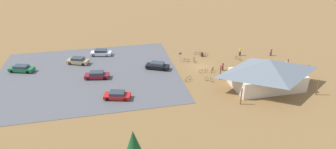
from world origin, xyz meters
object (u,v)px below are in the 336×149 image
car_maroon_end_stall (97,75)px  visitor_crossing_yard (223,66)px  bicycle_orange_lone_west (209,80)px  car_tan_mid_lot (78,61)px  bicycle_teal_front_row (238,58)px  bicycle_purple_near_porch (198,53)px  car_green_second_row (22,69)px  bicycle_black_by_bin (212,70)px  bike_pavilion (268,72)px  lot_sign (180,56)px  visitor_at_bikes (271,52)px  bicycle_white_yard_right (188,79)px  bicycle_blue_mid_cluster (205,55)px  visitor_near_lot (240,51)px  bicycle_silver_back_row (309,68)px  bicycle_yellow_yard_front (194,60)px  trash_bin (202,54)px  bicycle_green_yard_left (186,60)px  car_black_front_row (157,66)px  car_white_near_entry (101,53)px  bicycle_red_trailside (203,71)px  car_red_aisle_side (117,95)px

car_maroon_end_stall → visitor_crossing_yard: (-23.94, 1.70, 0.21)m
bicycle_orange_lone_west → car_tan_mid_lot: car_tan_mid_lot is taller
bicycle_teal_front_row → bicycle_purple_near_porch: bearing=-32.0°
car_green_second_row → car_maroon_end_stall: 15.40m
bicycle_black_by_bin → visitor_crossing_yard: (-2.21, -0.26, 0.55)m
bike_pavilion → lot_sign: size_ratio=6.33×
visitor_at_bikes → bicycle_purple_near_porch: bearing=-14.6°
bicycle_white_yard_right → car_green_second_row: size_ratio=0.30×
bicycle_black_by_bin → car_green_second_row: size_ratio=0.29×
bicycle_blue_mid_cluster → visitor_near_lot: 7.78m
lot_sign → bicycle_silver_back_row: bearing=159.2°
bicycle_yellow_yard_front → car_green_second_row: bearing=-4.4°
trash_bin → bicycle_green_yard_left: 4.65m
bicycle_white_yard_right → bicycle_black_by_bin: size_ratio=1.04×
car_black_front_row → car_white_near_entry: (10.75, -9.50, -0.02)m
bicycle_red_trailside → car_green_second_row: (34.14, -7.84, 0.36)m
bicycle_black_by_bin → car_black_front_row: 10.71m
car_white_near_entry → car_maroon_end_stall: (0.89, 11.08, -0.01)m
visitor_crossing_yard → visitor_at_bikes: bearing=-160.2°
visitor_at_bikes → bicycle_white_yard_right: bearing=19.7°
bicycle_silver_back_row → bicycle_black_by_bin: bicycle_black_by_bin is taller
trash_bin → bicycle_green_yard_left: (4.15, 2.10, -0.11)m
bicycle_green_yard_left → bicycle_yellow_yard_front: (-1.58, 0.56, 0.04)m
car_red_aisle_side → visitor_near_lot: size_ratio=2.43×
car_black_front_row → car_red_aisle_side: (8.44, 9.70, -0.05)m
bicycle_purple_near_porch → bicycle_orange_lone_west: size_ratio=1.31×
visitor_near_lot → bicycle_silver_back_row: bearing=136.8°
bicycle_red_trailside → bicycle_black_by_bin: bearing=175.9°
bicycle_green_yard_left → visitor_at_bikes: visitor_at_bikes is taller
lot_sign → bicycle_green_yard_left: 1.67m
bike_pavilion → car_white_near_entry: bearing=-36.6°
car_green_second_row → visitor_at_bikes: visitor_at_bikes is taller
bicycle_green_yard_left → bicycle_teal_front_row: bearing=171.9°
visitor_crossing_yard → car_tan_mid_lot: bearing=-18.3°
bicycle_white_yard_right → trash_bin: bearing=-120.3°
car_maroon_end_stall → lot_sign: bearing=-166.7°
bicycle_green_yard_left → car_red_aisle_side: 19.22m
bicycle_white_yard_right → bicycle_black_by_bin: (-5.54, -2.48, -0.01)m
bicycle_green_yard_left → bicycle_red_trailside: bearing=107.4°
car_white_near_entry → visitor_near_lot: 30.33m
bike_pavilion → bicycle_orange_lone_west: 10.11m
car_green_second_row → visitor_near_lot: (-44.69, 1.46, 0.27)m
bicycle_blue_mid_cluster → bicycle_silver_back_row: 20.85m
lot_sign → bicycle_teal_front_row: bearing=172.4°
trash_bin → car_tan_mid_lot: car_tan_mid_lot is taller
car_green_second_row → car_maroon_end_stall: bearing=157.0°
bicycle_green_yard_left → car_maroon_end_stall: (18.16, 3.93, 0.38)m
car_white_near_entry → trash_bin: bearing=166.8°
car_black_front_row → car_red_aisle_side: bearing=49.0°
bicycle_blue_mid_cluster → trash_bin: bearing=-32.3°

